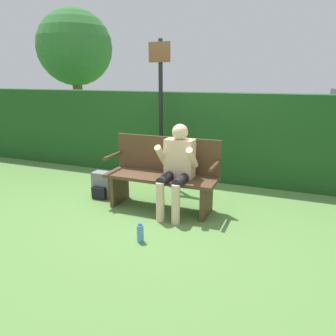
% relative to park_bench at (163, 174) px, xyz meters
% --- Properties ---
extents(ground_plane, '(40.00, 40.00, 0.00)m').
position_rel_park_bench_xyz_m(ground_plane, '(0.00, -0.07, -0.49)').
color(ground_plane, '#5B8942').
extents(hedge_back, '(12.00, 0.39, 1.56)m').
position_rel_park_bench_xyz_m(hedge_back, '(0.00, 1.58, 0.29)').
color(hedge_back, '#1E4C1E').
rests_on(hedge_back, ground).
extents(park_bench, '(1.57, 0.52, 1.00)m').
position_rel_park_bench_xyz_m(park_bench, '(0.00, 0.00, 0.00)').
color(park_bench, '#513823').
rests_on(park_bench, ground).
extents(person_seated, '(0.52, 0.60, 1.22)m').
position_rel_park_bench_xyz_m(person_seated, '(0.26, -0.13, 0.20)').
color(person_seated, beige).
rests_on(person_seated, ground).
extents(backpack, '(0.31, 0.26, 0.40)m').
position_rel_park_bench_xyz_m(backpack, '(-1.03, 0.03, -0.31)').
color(backpack, slate).
rests_on(backpack, ground).
extents(water_bottle, '(0.08, 0.08, 0.23)m').
position_rel_park_bench_xyz_m(water_bottle, '(0.16, -1.06, -0.39)').
color(water_bottle, '#4C8CCC').
rests_on(water_bottle, ground).
extents(signpost, '(0.37, 0.09, 2.41)m').
position_rel_park_bench_xyz_m(signpost, '(-0.48, 1.07, 0.90)').
color(signpost, black).
rests_on(signpost, ground).
extents(tree, '(2.08, 2.08, 3.64)m').
position_rel_park_bench_xyz_m(tree, '(-4.32, 3.97, 2.09)').
color(tree, brown).
rests_on(tree, ground).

